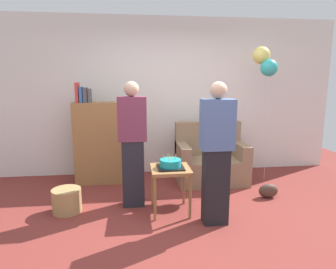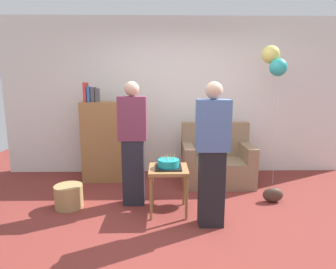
{
  "view_description": "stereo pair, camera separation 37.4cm",
  "coord_description": "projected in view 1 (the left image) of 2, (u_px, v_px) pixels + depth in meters",
  "views": [
    {
      "loc": [
        -0.62,
        -3.06,
        1.65
      ],
      "look_at": [
        -0.18,
        0.59,
        0.95
      ],
      "focal_mm": 30.95,
      "sensor_mm": 36.0,
      "label": 1
    },
    {
      "loc": [
        -0.25,
        -3.08,
        1.65
      ],
      "look_at": [
        -0.18,
        0.59,
        0.95
      ],
      "focal_mm": 30.95,
      "sensor_mm": 36.0,
      "label": 2
    }
  ],
  "objects": [
    {
      "name": "ground_plane",
      "position": [
        189.0,
        224.0,
        3.36
      ],
      "size": [
        8.0,
        8.0,
        0.0
      ],
      "primitive_type": "plane",
      "color": "maroon"
    },
    {
      "name": "wall_back",
      "position": [
        168.0,
        97.0,
        5.11
      ],
      "size": [
        6.0,
        0.1,
        2.7
      ],
      "primitive_type": "cube",
      "color": "silver",
      "rests_on": "ground_plane"
    },
    {
      "name": "person_holding_cake",
      "position": [
        216.0,
        153.0,
        3.25
      ],
      "size": [
        0.36,
        0.22,
        1.63
      ],
      "rotation": [
        0.0,
        0.0,
        3.13
      ],
      "color": "black",
      "rests_on": "ground_plane"
    },
    {
      "name": "balloon_bunch",
      "position": [
        265.0,
        61.0,
        4.49
      ],
      "size": [
        0.35,
        0.38,
        2.16
      ],
      "color": "silver",
      "rests_on": "ground_plane"
    },
    {
      "name": "handbag",
      "position": [
        268.0,
        191.0,
        4.09
      ],
      "size": [
        0.28,
        0.14,
        0.2
      ],
      "primitive_type": "ellipsoid",
      "color": "#473328",
      "rests_on": "ground_plane"
    },
    {
      "name": "wicker_basket",
      "position": [
        67.0,
        200.0,
        3.65
      ],
      "size": [
        0.36,
        0.36,
        0.3
      ],
      "primitive_type": "cylinder",
      "color": "#A88451",
      "rests_on": "ground_plane"
    },
    {
      "name": "couch",
      "position": [
        210.0,
        161.0,
        4.74
      ],
      "size": [
        1.1,
        0.7,
        0.96
      ],
      "color": "#8C7054",
      "rests_on": "ground_plane"
    },
    {
      "name": "person_blowing_candles",
      "position": [
        133.0,
        144.0,
        3.72
      ],
      "size": [
        0.36,
        0.22,
        1.63
      ],
      "rotation": [
        0.0,
        0.0,
        -0.06
      ],
      "color": "#23232D",
      "rests_on": "ground_plane"
    },
    {
      "name": "side_table",
      "position": [
        170.0,
        175.0,
        3.58
      ],
      "size": [
        0.48,
        0.48,
        0.58
      ],
      "color": "olive",
      "rests_on": "ground_plane"
    },
    {
      "name": "birthday_cake",
      "position": [
        170.0,
        164.0,
        3.56
      ],
      "size": [
        0.32,
        0.32,
        0.17
      ],
      "color": "black",
      "rests_on": "side_table"
    },
    {
      "name": "bookshelf",
      "position": [
        100.0,
        142.0,
        4.64
      ],
      "size": [
        0.8,
        0.36,
        1.6
      ],
      "color": "olive",
      "rests_on": "ground_plane"
    }
  ]
}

